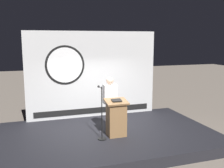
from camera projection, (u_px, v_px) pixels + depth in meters
name	position (u px, v px, depth m)	size (l,w,h in m)	color
ground_plane	(109.00, 142.00, 7.97)	(40.00, 40.00, 0.00)	#6B6056
stage_platform	(108.00, 137.00, 7.95)	(6.40, 4.00, 0.30)	black
banner_display	(92.00, 75.00, 9.38)	(4.72, 0.12, 3.07)	silver
podium	(116.00, 118.00, 7.58)	(0.64, 0.50, 1.09)	olive
speaker_person	(110.00, 104.00, 7.97)	(0.40, 0.26, 1.66)	black
microphone_stand	(101.00, 121.00, 7.34)	(0.24, 0.48, 1.51)	black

